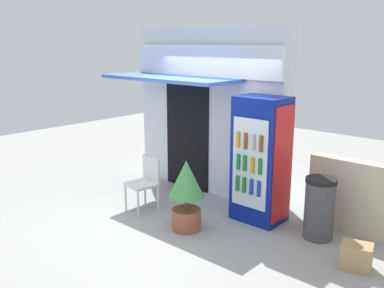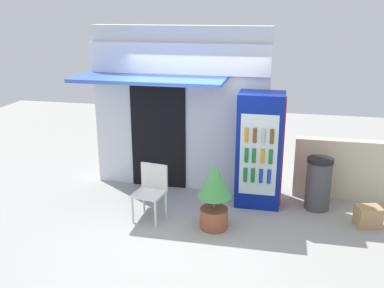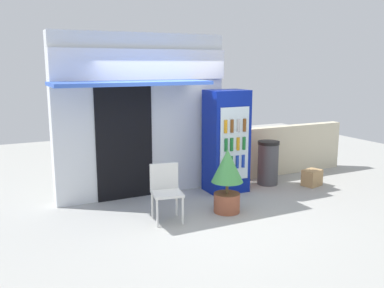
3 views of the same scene
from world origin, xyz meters
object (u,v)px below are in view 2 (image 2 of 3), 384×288
plastic_chair (151,188)px  potted_plant_near_shop (214,191)px  drink_cooler (260,150)px  trash_bin (318,184)px  cardboard_box (368,216)px

plastic_chair → potted_plant_near_shop: 1.06m
drink_cooler → potted_plant_near_shop: size_ratio=1.83×
potted_plant_near_shop → trash_bin: 1.92m
drink_cooler → plastic_chair: bearing=-151.0°
potted_plant_near_shop → trash_bin: potted_plant_near_shop is taller
drink_cooler → plastic_chair: drink_cooler is taller
potted_plant_near_shop → trash_bin: size_ratio=1.20×
drink_cooler → trash_bin: drink_cooler is taller
drink_cooler → potted_plant_near_shop: 1.26m
cardboard_box → plastic_chair: bearing=-172.7°
trash_bin → drink_cooler: bearing=-179.4°
trash_bin → plastic_chair: bearing=-160.8°
trash_bin → potted_plant_near_shop: bearing=-146.7°
drink_cooler → potted_plant_near_shop: (-0.60, -1.04, -0.36)m
trash_bin → cardboard_box: (0.75, -0.49, -0.29)m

